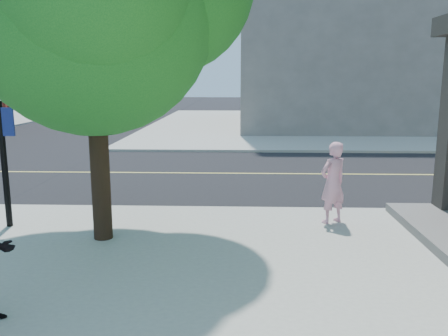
{
  "coord_description": "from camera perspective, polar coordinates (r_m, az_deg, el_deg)",
  "views": [
    {
      "loc": [
        5.01,
        -10.71,
        3.13
      ],
      "look_at": [
        4.68,
        -1.23,
        1.3
      ],
      "focal_mm": 37.12,
      "sensor_mm": 36.0,
      "label": 1
    }
  ],
  "objects": [
    {
      "name": "man_on_phone",
      "position": [
        9.97,
        13.26,
        -1.78
      ],
      "size": [
        0.76,
        0.68,
        1.73
      ],
      "primitive_type": "imported",
      "rotation": [
        0.0,
        0.0,
        3.69
      ],
      "color": "pink",
      "rests_on": "sidewalk_se"
    },
    {
      "name": "ground",
      "position": [
        12.23,
        -22.32,
        -4.74
      ],
      "size": [
        140.0,
        140.0,
        0.0
      ],
      "primitive_type": "plane",
      "color": "black",
      "rests_on": "ground"
    },
    {
      "name": "filler_ne",
      "position": [
        34.15,
        18.12,
        17.13
      ],
      "size": [
        18.0,
        16.0,
        14.0
      ],
      "primitive_type": "cube",
      "color": "slate",
      "rests_on": "sidewalk_ne"
    },
    {
      "name": "road_ew",
      "position": [
        16.31,
        -15.89,
        -0.53
      ],
      "size": [
        140.0,
        9.0,
        0.01
      ],
      "primitive_type": "cube",
      "color": "black",
      "rests_on": "ground"
    },
    {
      "name": "sidewalk_ne",
      "position": [
        33.45,
        16.81,
        5.2
      ],
      "size": [
        29.0,
        25.0,
        0.12
      ],
      "primitive_type": "cube",
      "color": "#A5A69B",
      "rests_on": "ground"
    }
  ]
}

